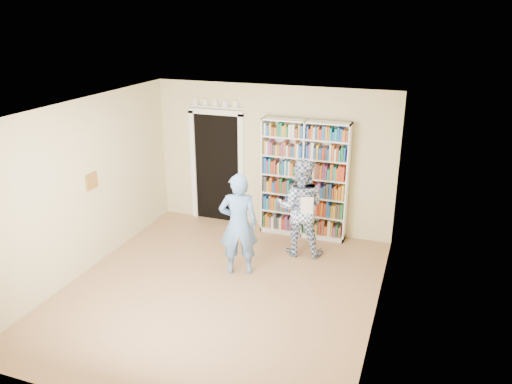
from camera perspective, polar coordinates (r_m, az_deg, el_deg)
floor at (r=7.58m, az=-4.19°, el=-11.17°), size 5.00×5.00×0.00m
ceiling at (r=6.59m, az=-4.79°, el=9.32°), size 5.00×5.00×0.00m
wall_back at (r=9.18m, az=1.85°, el=3.81°), size 4.50×0.00×4.50m
wall_left at (r=8.11m, az=-19.17°, el=0.42°), size 0.00×5.00×5.00m
wall_right at (r=6.45m, az=14.18°, el=-4.09°), size 0.00×5.00×5.00m
bookshelf at (r=8.95m, az=5.55°, el=1.50°), size 1.56×0.29×2.15m
doorway at (r=9.59m, az=-4.47°, el=3.40°), size 1.10×0.08×2.43m
wall_art at (r=8.23m, az=-18.26°, el=1.18°), size 0.03×0.25×0.25m
man_blue at (r=7.68m, az=-2.01°, el=-3.73°), size 0.70×0.58×1.65m
man_plaid at (r=8.32m, az=5.10°, el=-1.76°), size 0.91×0.76×1.68m
paper_sheet at (r=8.02m, az=5.83°, el=-1.57°), size 0.20×0.07×0.29m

